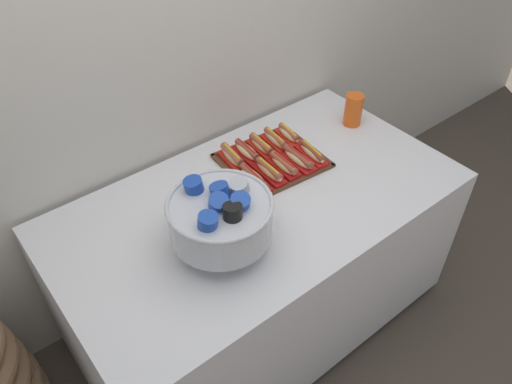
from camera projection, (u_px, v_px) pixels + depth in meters
ground_plane at (258, 313)px, 2.49m from camera, size 10.00×10.00×0.00m
back_wall at (175, 24)px, 1.93m from camera, size 6.00×0.10×2.60m
buffet_table at (259, 260)px, 2.22m from camera, size 1.64×0.90×0.76m
serving_tray at (272, 161)px, 2.16m from camera, size 0.43×0.39×0.01m
hot_dog_0 at (254, 179)px, 2.03m from camera, size 0.08×0.18×0.06m
hot_dog_1 at (269, 171)px, 2.06m from camera, size 0.07×0.18×0.06m
hot_dog_2 at (284, 165)px, 2.09m from camera, size 0.07×0.17×0.06m
hot_dog_3 at (298, 159)px, 2.12m from camera, size 0.07×0.18×0.06m
hot_dog_4 at (312, 153)px, 2.15m from camera, size 0.08×0.18×0.06m
hot_dog_5 at (232, 157)px, 2.13m from camera, size 0.07×0.17×0.06m
hot_dog_6 at (247, 152)px, 2.16m from camera, size 0.08×0.16×0.06m
hot_dog_7 at (261, 146)px, 2.19m from camera, size 0.07×0.16×0.06m
hot_dog_8 at (275, 140)px, 2.22m from camera, size 0.07×0.17×0.06m
hot_dog_9 at (289, 135)px, 2.25m from camera, size 0.08×0.16×0.06m
punch_bowl at (221, 217)px, 1.70m from camera, size 0.37×0.37×0.26m
cup_stack at (353, 110)px, 2.33m from camera, size 0.08×0.08×0.15m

